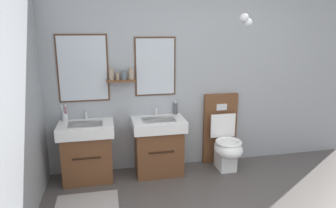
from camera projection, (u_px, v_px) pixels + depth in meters
wall_back at (203, 73)px, 4.16m from camera, size 4.45×0.63×2.57m
bath_mat at (87, 203)px, 3.36m from camera, size 0.68×0.44×0.01m
vanity_sink_left at (87, 150)px, 3.82m from camera, size 0.67×0.48×0.75m
tap_on_left_sink at (86, 114)px, 3.89m from camera, size 0.03×0.13×0.11m
vanity_sink_right at (158, 145)px, 4.00m from camera, size 0.67×0.48×0.75m
tap_on_right_sink at (156, 110)px, 4.07m from camera, size 0.03×0.13×0.11m
toilet at (224, 141)px, 4.19m from camera, size 0.48×0.62×1.00m
toothbrush_cup at (65, 116)px, 3.83m from camera, size 0.07×0.07×0.21m
soap_dispenser at (175, 109)px, 4.11m from camera, size 0.06×0.06×0.18m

